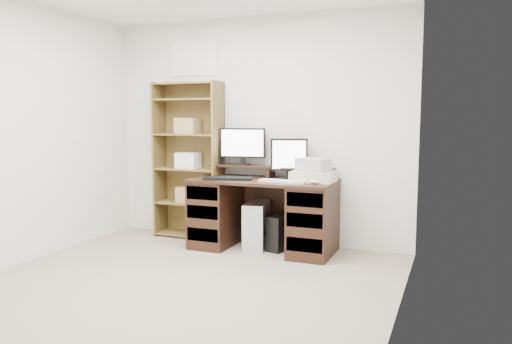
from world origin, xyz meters
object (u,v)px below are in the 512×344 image
Objects in this scene: monitor_wide at (243,144)px; tower_silver at (257,225)px; tower_black at (282,232)px; monitor_small at (289,157)px; bookshelf at (189,159)px; printer at (313,177)px; desk at (264,213)px.

tower_silver is at bearing -44.31° from monitor_wide.
tower_black is (0.52, -0.16, -0.91)m from monitor_wide.
monitor_wide is 1.21× the size of monitor_small.
monitor_small is 0.86× the size of tower_silver.
bookshelf is (-1.19, 0.15, 0.73)m from tower_black.
monitor_small is 0.80m from tower_black.
monitor_small reaches higher than printer.
desk is at bearing -11.92° from bookshelf.
tower_silver is 1.24× the size of tower_black.
monitor_small is 0.81m from tower_silver.
tower_silver reaches higher than tower_black.
printer reaches higher than desk.
monitor_wide is at bearing 151.78° from monitor_small.
desk is at bearing -41.31° from monitor_wide.
tower_silver is at bearing 155.09° from desk.
monitor_wide reaches higher than monitor_small.
monitor_small is at bearing 32.53° from desk.
monitor_wide is 0.90m from tower_silver.
bookshelf reaches higher than tower_black.
bookshelf is at bearing 156.28° from monitor_small.
monitor_small is at bearing 157.79° from printer.
desk is 0.18m from tower_silver.
bookshelf is (-1.01, 0.21, 0.53)m from desk.
tower_black is 1.40m from bookshelf.
tower_silver is at bearing -10.46° from bookshelf.
printer is at bearing -44.28° from monitor_small.
tower_black is at bearing 173.41° from printer.
bookshelf is at bearing 174.08° from printer.
tower_silver is (0.24, -0.18, -0.85)m from monitor_wide.
printer is 1.56m from bookshelf.
desk is 0.82m from monitor_wide.
bookshelf is (-1.54, 0.20, 0.12)m from printer.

